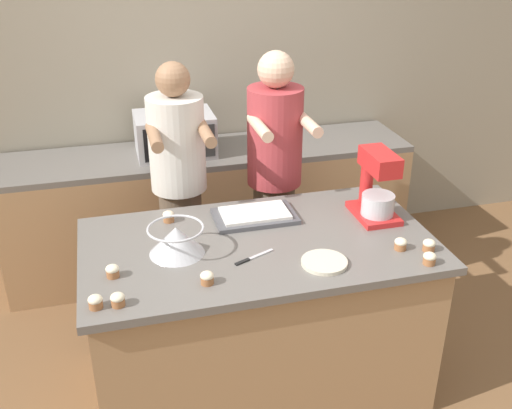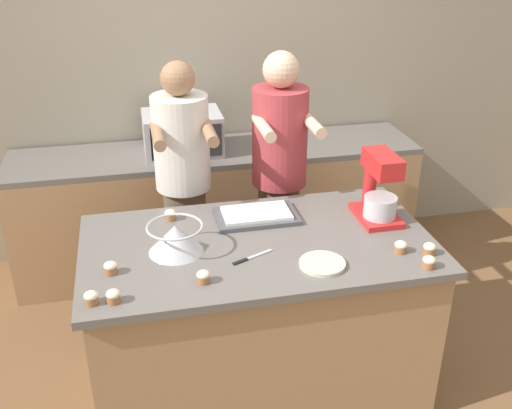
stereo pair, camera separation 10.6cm
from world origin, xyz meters
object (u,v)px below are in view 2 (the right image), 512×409
object	(u,v)px
microwave_oven	(182,133)
cupcake_2	(430,249)
cupcake_4	(401,247)
cupcake_3	(429,262)
mixing_bowl	(175,238)
cupcake_6	(91,298)
person_left	(184,193)
person_right	(279,182)
stand_mixer	(379,190)
cupcake_5	(113,296)
cupcake_7	(203,277)
small_plate	(322,264)
cupcake_0	(111,268)
knife	(250,258)
cupcake_1	(170,215)

from	to	relation	value
microwave_oven	cupcake_2	bearing A→B (deg)	-58.79
cupcake_4	cupcake_3	bearing A→B (deg)	-66.86
mixing_bowl	cupcake_3	xyz separation A→B (m)	(1.10, -0.39, -0.04)
cupcake_6	cupcake_4	bearing A→B (deg)	4.54
cupcake_4	cupcake_6	world-z (taller)	same
cupcake_6	cupcake_2	bearing A→B (deg)	2.46
cupcake_4	cupcake_6	distance (m)	1.42
person_left	person_right	world-z (taller)	person_right
stand_mixer	cupcake_4	distance (m)	0.38
cupcake_5	cupcake_7	size ratio (longest dim) A/B	1.00
cupcake_5	cupcake_7	xyz separation A→B (m)	(0.38, 0.07, 0.00)
small_plate	cupcake_6	xyz separation A→B (m)	(-1.02, -0.08, 0.02)
stand_mixer	cupcake_6	distance (m)	1.52
cupcake_0	cupcake_7	xyz separation A→B (m)	(0.39, -0.16, 0.00)
knife	cupcake_7	xyz separation A→B (m)	(-0.24, -0.15, 0.03)
cupcake_0	cupcake_6	distance (m)	0.23
mixing_bowl	small_plate	size ratio (longest dim) A/B	1.26
cupcake_0	cupcake_7	distance (m)	0.43
microwave_oven	cupcake_3	distance (m)	1.97
stand_mixer	cupcake_1	xyz separation A→B (m)	(-1.06, 0.22, -0.13)
stand_mixer	cupcake_7	world-z (taller)	stand_mixer
cupcake_4	cupcake_2	bearing A→B (deg)	-20.39
person_left	knife	xyz separation A→B (m)	(0.21, -0.85, 0.04)
person_left	cupcake_5	size ratio (longest dim) A/B	27.45
small_plate	cupcake_4	xyz separation A→B (m)	(0.40, 0.03, 0.02)
mixing_bowl	cupcake_4	bearing A→B (deg)	-12.85
mixing_bowl	cupcake_5	bearing A→B (deg)	-129.31
microwave_oven	cupcake_6	distance (m)	1.78
person_right	cupcake_1	xyz separation A→B (m)	(-0.69, -0.38, 0.05)
cupcake_3	cupcake_4	size ratio (longest dim) A/B	1.00
person_right	knife	xyz separation A→B (m)	(-0.36, -0.85, 0.02)
cupcake_0	cupcake_2	size ratio (longest dim) A/B	1.00
cupcake_6	cupcake_7	distance (m)	0.48
mixing_bowl	cupcake_7	bearing A→B (deg)	-72.75
person_right	small_plate	size ratio (longest dim) A/B	7.82
small_plate	stand_mixer	bearing A→B (deg)	42.22
person_left	cupcake_1	size ratio (longest dim) A/B	27.45
person_left	cupcake_7	world-z (taller)	person_left
person_right	cupcake_3	xyz separation A→B (m)	(0.41, -1.11, 0.05)
mixing_bowl	cupcake_2	xyz separation A→B (m)	(1.16, -0.28, -0.04)
stand_mixer	cupcake_1	bearing A→B (deg)	168.44
person_left	cupcake_4	distance (m)	1.33
person_left	small_plate	bearing A→B (deg)	-61.95
cupcake_3	person_right	bearing A→B (deg)	110.53
mixing_bowl	cupcake_0	world-z (taller)	mixing_bowl
cupcake_4	cupcake_7	bearing A→B (deg)	-176.69
cupcake_5	cupcake_6	bearing A→B (deg)	175.02
stand_mixer	small_plate	world-z (taller)	stand_mixer
cupcake_5	cupcake_3	bearing A→B (deg)	-1.41
person_left	stand_mixer	distance (m)	1.14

